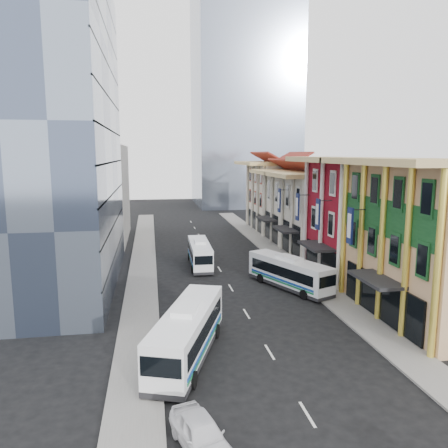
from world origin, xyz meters
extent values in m
plane|color=black|center=(0.00, 0.00, 0.00)|extent=(200.00, 200.00, 0.00)
cube|color=slate|center=(8.50, 22.00, 0.07)|extent=(3.00, 90.00, 0.15)
cube|color=slate|center=(-8.50, 22.00, 0.07)|extent=(3.00, 90.00, 0.15)
cube|color=tan|center=(14.00, 5.00, 6.00)|extent=(8.00, 14.00, 12.00)
cube|color=maroon|center=(14.00, 17.00, 6.00)|extent=(8.00, 10.00, 12.00)
cube|color=beige|center=(14.00, 26.50, 5.00)|extent=(8.00, 9.00, 10.00)
cube|color=beige|center=(14.00, 35.50, 5.00)|extent=(8.00, 9.00, 10.00)
cube|color=beige|center=(14.00, 46.00, 5.50)|extent=(8.00, 12.00, 11.00)
cube|color=#414D67|center=(-17.00, 19.00, 15.00)|extent=(12.00, 26.00, 30.00)
cube|color=gray|center=(-16.00, 42.00, 7.00)|extent=(10.00, 18.00, 14.00)
imported|color=white|center=(-5.50, -7.74, 0.74)|extent=(2.95, 4.71, 1.49)
camera|label=1|loc=(-7.39, -24.94, 12.81)|focal=35.00mm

